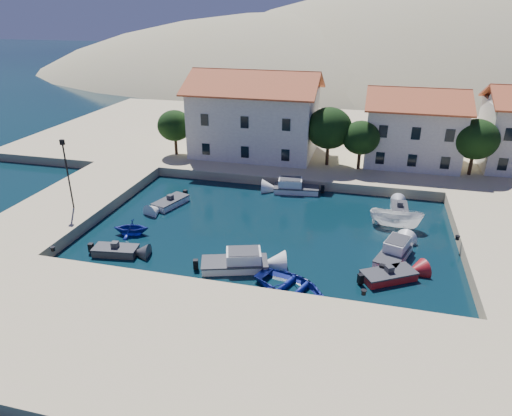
# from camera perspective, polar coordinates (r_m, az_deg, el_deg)

# --- Properties ---
(ground) EXTENTS (400.00, 400.00, 0.00)m
(ground) POSITION_cam_1_polar(r_m,az_deg,el_deg) (30.49, -2.38, -11.01)
(ground) COLOR black
(ground) RESTS_ON ground
(quay_south) EXTENTS (52.00, 12.00, 1.00)m
(quay_south) POSITION_cam_1_polar(r_m,az_deg,el_deg) (25.74, -6.37, -17.50)
(quay_south) COLOR #C8B989
(quay_south) RESTS_ON ground
(quay_west) EXTENTS (8.00, 20.00, 1.00)m
(quay_west) POSITION_cam_1_polar(r_m,az_deg,el_deg) (46.15, -21.85, 0.64)
(quay_west) COLOR #C8B989
(quay_west) RESTS_ON ground
(quay_north) EXTENTS (80.00, 36.00, 1.00)m
(quay_north) POSITION_cam_1_polar(r_m,az_deg,el_deg) (64.36, 9.12, 8.47)
(quay_north) COLOR #C8B989
(quay_north) RESTS_ON ground
(hills) EXTENTS (254.00, 176.00, 99.00)m
(hills) POSITION_cam_1_polar(r_m,az_deg,el_deg) (153.61, 18.89, 7.36)
(hills) COLOR tan
(hills) RESTS_ON ground
(building_left) EXTENTS (14.70, 9.45, 9.70)m
(building_left) POSITION_cam_1_polar(r_m,az_deg,el_deg) (54.77, -0.14, 11.89)
(building_left) COLOR beige
(building_left) RESTS_ON quay_north
(building_mid) EXTENTS (10.50, 8.40, 8.30)m
(building_mid) POSITION_cam_1_polar(r_m,az_deg,el_deg) (54.45, 19.10, 9.74)
(building_mid) COLOR beige
(building_mid) RESTS_ON quay_north
(trees) EXTENTS (37.30, 5.30, 6.45)m
(trees) POSITION_cam_1_polar(r_m,az_deg,el_deg) (50.98, 10.80, 9.27)
(trees) COLOR #382314
(trees) RESTS_ON quay_north
(lamppost) EXTENTS (0.35, 0.25, 6.22)m
(lamppost) POSITION_cam_1_polar(r_m,az_deg,el_deg) (42.37, -22.59, 4.67)
(lamppost) COLOR black
(lamppost) RESTS_ON quay_west
(bollards) EXTENTS (29.36, 9.56, 0.30)m
(bollards) POSITION_cam_1_polar(r_m,az_deg,el_deg) (32.51, 4.31, -6.23)
(bollards) COLOR black
(bollards) RESTS_ON ground
(motorboat_grey_sw) EXTENTS (3.52, 1.92, 1.25)m
(motorboat_grey_sw) POSITION_cam_1_polar(r_m,az_deg,el_deg) (36.63, -17.12, -5.13)
(motorboat_grey_sw) COLOR #36373B
(motorboat_grey_sw) RESTS_ON ground
(cabin_cruiser_south) EXTENTS (5.17, 3.39, 1.60)m
(cabin_cruiser_south) POSITION_cam_1_polar(r_m,az_deg,el_deg) (33.20, -2.69, -6.83)
(cabin_cruiser_south) COLOR white
(cabin_cruiser_south) RESTS_ON ground
(rowboat_south) EXTENTS (5.99, 5.17, 1.04)m
(rowboat_south) POSITION_cam_1_polar(r_m,az_deg,el_deg) (31.25, 4.25, -10.10)
(rowboat_south) COLOR navy
(rowboat_south) RESTS_ON ground
(motorboat_red_se) EXTENTS (4.08, 3.40, 1.25)m
(motorboat_red_se) POSITION_cam_1_polar(r_m,az_deg,el_deg) (33.33, 16.24, -8.11)
(motorboat_red_se) COLOR maroon
(motorboat_red_se) RESTS_ON ground
(cabin_cruiser_east) EXTENTS (3.08, 4.68, 1.60)m
(cabin_cruiser_east) POSITION_cam_1_polar(r_m,az_deg,el_deg) (35.79, 16.82, -5.49)
(cabin_cruiser_east) COLOR white
(cabin_cruiser_east) RESTS_ON ground
(boat_east) EXTENTS (4.60, 2.13, 1.72)m
(boat_east) POSITION_cam_1_polar(r_m,az_deg,el_deg) (41.09, 16.96, -2.28)
(boat_east) COLOR white
(boat_east) RESTS_ON ground
(motorboat_white_ne) EXTENTS (1.53, 3.15, 1.25)m
(motorboat_white_ne) POSITION_cam_1_polar(r_m,az_deg,el_deg) (43.91, 17.48, -0.18)
(motorboat_white_ne) COLOR white
(motorboat_white_ne) RESTS_ON ground
(rowboat_west) EXTENTS (3.32, 3.02, 1.51)m
(rowboat_west) POSITION_cam_1_polar(r_m,az_deg,el_deg) (39.52, -15.25, -3.14)
(rowboat_west) COLOR navy
(rowboat_west) RESTS_ON ground
(motorboat_white_west) EXTENTS (2.67, 4.02, 1.25)m
(motorboat_white_west) POSITION_cam_1_polar(r_m,az_deg,el_deg) (44.16, -10.62, 0.71)
(motorboat_white_west) COLOR white
(motorboat_white_west) RESTS_ON ground
(cabin_cruiser_north) EXTENTS (4.75, 2.49, 1.60)m
(cabin_cruiser_north) POSITION_cam_1_polar(r_m,az_deg,el_deg) (46.59, 5.06, 2.54)
(cabin_cruiser_north) COLOR white
(cabin_cruiser_north) RESTS_ON ground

